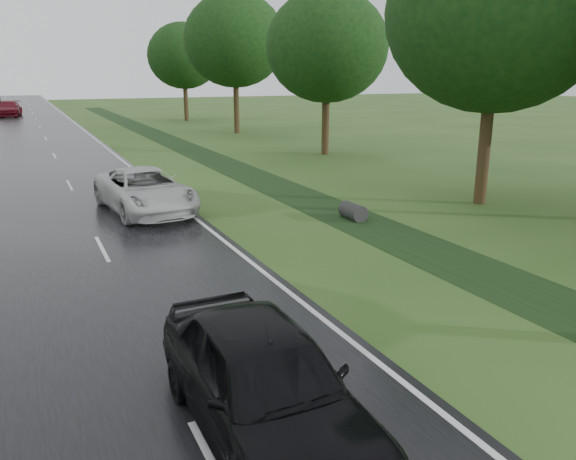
# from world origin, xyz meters

# --- Properties ---
(edge_stripe_east) EXTENTS (0.12, 180.00, 0.01)m
(edge_stripe_east) POSITION_xyz_m (6.75, 45.00, 0.04)
(edge_stripe_east) COLOR silver
(edge_stripe_east) RESTS_ON road
(drainage_ditch) EXTENTS (2.20, 120.00, 0.56)m
(drainage_ditch) POSITION_xyz_m (11.50, 18.71, 0.04)
(drainage_ditch) COLOR black
(drainage_ditch) RESTS_ON ground
(tree_east_b) EXTENTS (7.60, 7.60, 10.11)m
(tree_east_b) POSITION_xyz_m (17.00, 10.00, 6.68)
(tree_east_b) COLOR #3D2E19
(tree_east_b) RESTS_ON ground
(tree_east_c) EXTENTS (7.00, 7.00, 9.29)m
(tree_east_c) POSITION_xyz_m (18.20, 24.00, 6.14)
(tree_east_c) COLOR #3D2E19
(tree_east_c) RESTS_ON ground
(tree_east_d) EXTENTS (8.00, 8.00, 10.76)m
(tree_east_d) POSITION_xyz_m (17.80, 38.00, 7.15)
(tree_east_d) COLOR #3D2E19
(tree_east_d) RESTS_ON ground
(tree_east_f) EXTENTS (7.20, 7.20, 9.62)m
(tree_east_f) POSITION_xyz_m (17.50, 52.00, 6.37)
(tree_east_f) COLOR #3D2E19
(tree_east_f) RESTS_ON ground
(white_pickup) EXTENTS (3.00, 5.54, 1.47)m
(white_pickup) POSITION_xyz_m (5.50, 13.88, 0.78)
(white_pickup) COLOR silver
(white_pickup) RESTS_ON road
(dark_sedan) EXTENTS (1.87, 4.62, 1.57)m
(dark_sedan) POSITION_xyz_m (4.32, 0.60, 0.83)
(dark_sedan) COLOR black
(dark_sedan) RESTS_ON road
(far_car_red) EXTENTS (3.02, 5.99, 1.67)m
(far_car_red) POSITION_xyz_m (1.00, 65.87, 0.87)
(far_car_red) COLOR maroon
(far_car_red) RESTS_ON road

